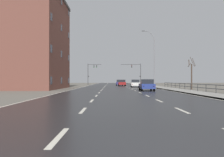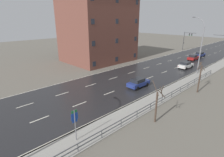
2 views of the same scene
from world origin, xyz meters
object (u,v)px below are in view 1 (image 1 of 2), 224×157
object	(u,v)px
brick_building	(20,42)
car_distant	(122,83)
car_far_left	(135,83)
car_far_right	(147,85)
traffic_signal_left	(91,71)
traffic_signal_right	(137,71)
car_near_left	(120,83)
street_lamp_midground	(154,60)

from	to	relation	value
brick_building	car_distant	bearing A→B (deg)	46.09
car_far_left	car_far_right	distance (m)	17.22
traffic_signal_left	traffic_signal_right	bearing A→B (deg)	-6.27
car_distant	brick_building	distance (m)	27.04
car_far_left	car_far_right	xyz separation A→B (m)	(-0.22, -17.22, 0.00)
traffic_signal_left	car_distant	bearing A→B (deg)	-58.02
car_near_left	brick_building	size ratio (longest dim) A/B	0.25
traffic_signal_left	car_far_right	size ratio (longest dim) A/B	1.56
street_lamp_midground	car_near_left	size ratio (longest dim) A/B	2.73
traffic_signal_right	car_far_right	distance (m)	39.69
street_lamp_midground	car_far_left	world-z (taller)	street_lamp_midground
car_far_left	car_distant	world-z (taller)	same
car_distant	car_far_left	bearing A→B (deg)	-76.62
traffic_signal_right	car_distant	size ratio (longest dim) A/B	1.55
car_near_left	brick_building	bearing A→B (deg)	-125.45
car_far_left	car_far_right	size ratio (longest dim) A/B	1.02
traffic_signal_left	car_distant	size ratio (longest dim) A/B	1.57
car_near_left	car_far_right	size ratio (longest dim) A/B	1.00
traffic_signal_right	brick_building	distance (m)	39.05
traffic_signal_right	brick_building	world-z (taller)	brick_building
traffic_signal_right	car_distant	world-z (taller)	traffic_signal_right
car_far_right	car_near_left	bearing A→B (deg)	95.14
car_near_left	car_far_right	world-z (taller)	same
street_lamp_midground	traffic_signal_left	xyz separation A→B (m)	(-14.41, 26.12, -1.15)
street_lamp_midground	brick_building	xyz separation A→B (m)	(-23.78, -6.64, 2.45)
car_near_left	brick_building	xyz separation A→B (m)	(-17.71, -24.30, 7.13)
street_lamp_midground	brick_building	world-z (taller)	brick_building
street_lamp_midground	car_near_left	bearing A→B (deg)	108.98
street_lamp_midground	car_distant	world-z (taller)	street_lamp_midground
traffic_signal_left	car_far_left	distance (m)	26.40
street_lamp_midground	brick_building	distance (m)	24.81
traffic_signal_left	brick_building	world-z (taller)	brick_building
traffic_signal_right	street_lamp_midground	bearing A→B (deg)	-88.47
traffic_signal_left	brick_building	distance (m)	34.26
traffic_signal_right	car_far_left	xyz separation A→B (m)	(-2.72, -22.21, -3.44)
car_near_left	car_far_right	bearing A→B (deg)	-85.01
traffic_signal_right	traffic_signal_left	world-z (taller)	traffic_signal_left
brick_building	traffic_signal_left	bearing A→B (deg)	74.04
brick_building	car_far_left	bearing A→B (deg)	23.89
traffic_signal_left	brick_building	bearing A→B (deg)	-105.96
car_near_left	car_far_left	bearing A→B (deg)	-79.35
traffic_signal_left	car_distant	distance (m)	16.85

